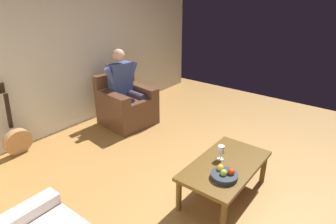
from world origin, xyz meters
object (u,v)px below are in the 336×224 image
Objects in this scene: guitar at (17,139)px; wine_glass_near at (221,150)px; person_seated at (125,86)px; armchair at (126,106)px; coffee_table at (225,168)px; fruit_bowl at (224,175)px.

guitar reaches higher than wine_glass_near.
person_seated reaches higher than wine_glass_near.
person_seated is 2.22m from wine_glass_near.
person_seated is (-0.00, -0.00, 0.35)m from armchair.
armchair is at bearing -106.67° from coffee_table.
coffee_table is 6.63× the size of wine_glass_near.
guitar reaches higher than armchair.
fruit_bowl reaches higher than coffee_table.
armchair is 2.23m from wine_glass_near.
guitar is 6.15× the size of wine_glass_near.
person_seated is 2.34m from coffee_table.
person_seated reaches higher than guitar.
person_seated reaches higher than armchair.
guitar reaches higher than fruit_bowl.
fruit_bowl is at bearing 75.08° from person_seated.
person_seated is at bearing -106.20° from wine_glass_near.
armchair is 3.17× the size of fruit_bowl.
armchair is 1.71m from guitar.
coffee_table is 2.85m from guitar.
person_seated reaches higher than coffee_table.
person_seated is 1.77m from guitar.
guitar is (1.65, -0.45, -0.44)m from person_seated.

